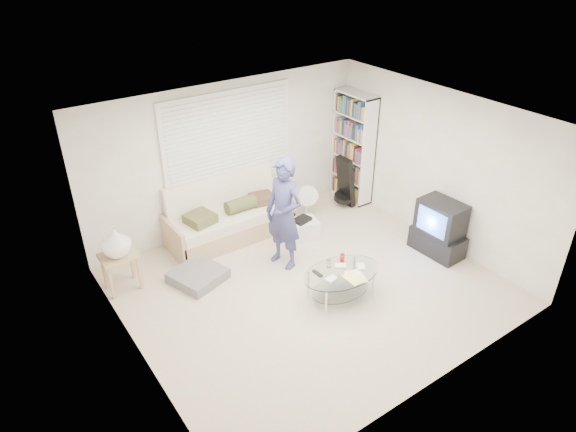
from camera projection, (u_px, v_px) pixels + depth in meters
ground at (309, 286)px, 7.46m from camera, size 5.00×5.00×0.00m
room_shell at (291, 173)px, 6.99m from camera, size 5.02×4.52×2.51m
window_blinds at (229, 140)px, 8.26m from camera, size 2.32×0.08×1.62m
futon_sofa at (230, 218)px, 8.50m from camera, size 2.11×0.85×1.03m
grey_floor_pillow at (198, 275)px, 7.56m from camera, size 0.86×0.86×0.15m
side_table at (116, 245)px, 7.06m from camera, size 0.51×0.41×1.00m
bookshelf at (353, 148)px, 9.38m from camera, size 0.32×0.86×2.03m
guitar_case at (345, 185)px, 9.37m from camera, size 0.35×0.36×0.96m
floor_fan at (306, 199)px, 9.03m from camera, size 0.39×0.25×0.62m
storage_bin at (302, 229)px, 8.55m from camera, size 0.58×0.47×0.36m
tv_unit at (439, 229)px, 8.02m from camera, size 0.48×0.84×0.90m
coffee_table at (341, 277)px, 7.09m from camera, size 1.20×0.83×0.55m
standing_person at (284, 214)px, 7.54m from camera, size 0.56×0.72×1.75m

